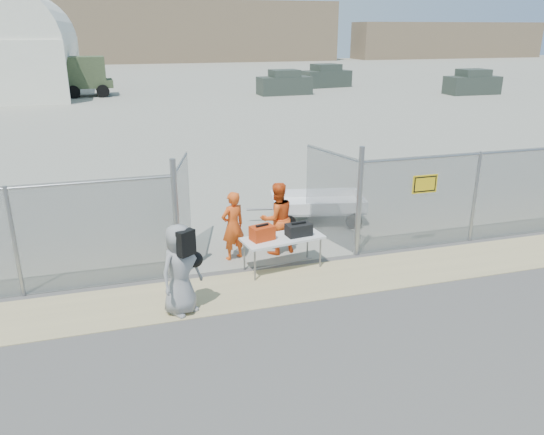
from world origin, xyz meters
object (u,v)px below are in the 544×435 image
object	(u,v)px
folding_table	(282,253)
visitor	(180,270)
security_worker_right	(277,218)
security_worker_left	(233,226)
utility_trailer	(317,208)

from	to	relation	value
folding_table	visitor	distance (m)	2.65
folding_table	security_worker_right	distance (m)	1.00
folding_table	visitor	size ratio (longest dim) A/B	1.01
security_worker_right	visitor	xyz separation A→B (m)	(-2.44, -2.12, 0.01)
visitor	security_worker_left	bearing A→B (deg)	22.69
visitor	utility_trailer	world-z (taller)	visitor
security_worker_right	folding_table	bearing A→B (deg)	71.29
folding_table	security_worker_right	size ratio (longest dim) A/B	1.03
security_worker_right	security_worker_left	bearing A→B (deg)	-6.06
security_worker_left	visitor	distance (m)	2.49
security_worker_left	visitor	size ratio (longest dim) A/B	0.93
security_worker_right	utility_trailer	xyz separation A→B (m)	(1.64, 1.73, -0.46)
folding_table	security_worker_right	xyz separation A→B (m)	(0.14, 0.87, 0.47)
folding_table	security_worker_left	distance (m)	1.27
folding_table	utility_trailer	bearing A→B (deg)	46.93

